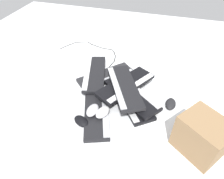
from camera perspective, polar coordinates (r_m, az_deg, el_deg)
The scene contains 14 objects.
ground_plane at distance 1.40m, azimuth -1.78°, elevation -1.88°, with size 3.20×3.20×0.00m, color white.
keyboard_0 at distance 1.37m, azimuth 5.31°, elevation -2.68°, with size 0.38×0.44×0.03m.
keyboard_1 at distance 1.55m, azimuth -1.69°, elevation 3.81°, with size 0.41×0.42×0.03m.
keyboard_2 at distance 1.28m, azimuth -4.32°, elevation -6.35°, with size 0.29×0.46×0.03m.
keyboard_3 at distance 1.36m, azimuth 5.62°, elevation -1.38°, with size 0.44×0.39×0.03m.
keyboard_4 at distance 1.38m, azimuth 4.06°, elevation 1.34°, with size 0.36×0.45×0.03m.
keyboard_5 at distance 1.32m, azimuth 3.46°, elevation 0.79°, with size 0.34×0.46×0.03m.
keyboard_6 at distance 1.54m, azimuth -5.09°, elevation 4.60°, with size 0.26×0.46×0.03m.
mouse_0 at distance 1.38m, azimuth 16.41°, elevation -3.96°, with size 0.11×0.07×0.04m, color black.
mouse_1 at distance 1.25m, azimuth -5.58°, elevation -5.89°, with size 0.11×0.07×0.04m, color #B7B7BC.
mouse_2 at distance 1.23m, azimuth -2.69°, elevation -6.48°, with size 0.11×0.07×0.04m, color silver.
mouse_3 at distance 1.24m, azimuth -8.75°, elevation -8.92°, with size 0.11×0.07×0.04m, color black.
cable_0 at distance 1.90m, azimuth -4.74°, elevation 11.08°, with size 0.57×0.42×0.01m.
cardboard_box at distance 1.14m, azimuth 24.29°, elevation -12.04°, with size 0.23×0.19×0.22m, color olive.
Camera 1 is at (0.32, -0.96, 0.97)m, focal length 32.00 mm.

